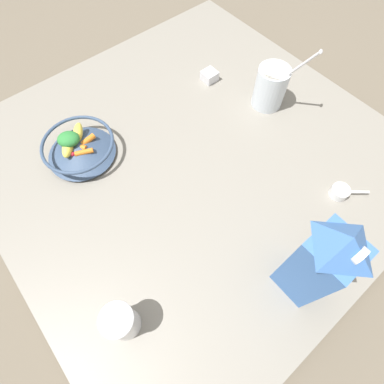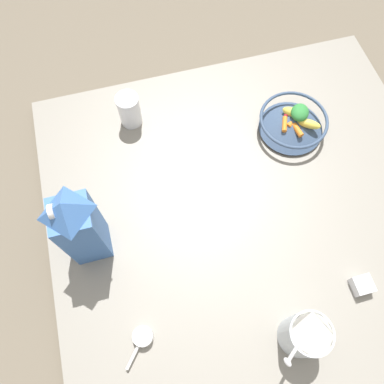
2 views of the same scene
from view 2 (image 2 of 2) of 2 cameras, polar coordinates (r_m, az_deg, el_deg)
name	(u,v)px [view 2 (image 2 of 2)]	position (r m, az deg, el deg)	size (l,w,h in m)	color
ground_plane	(253,225)	(1.15, 9.22, -4.92)	(6.00, 6.00, 0.00)	#665B4C
countertop	(254,222)	(1.12, 9.39, -4.54)	(1.18, 1.18, 0.05)	gray
fruit_bowl	(293,122)	(1.24, 15.15, 10.20)	(0.21, 0.21, 0.08)	#384C6B
milk_carton	(79,227)	(0.96, -16.77, -5.12)	(0.10, 0.10, 0.30)	#3D6BB2
yogurt_tub	(304,335)	(0.99, 16.73, -20.16)	(0.10, 0.16, 0.24)	silver
drinking_cup	(129,109)	(1.21, -9.55, 12.31)	(0.07, 0.07, 0.12)	white
spice_jar	(362,285)	(1.12, 24.47, -12.82)	(0.05, 0.05, 0.03)	silver
measuring_scoop	(143,337)	(1.02, -7.55, -21.10)	(0.09, 0.08, 0.03)	white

